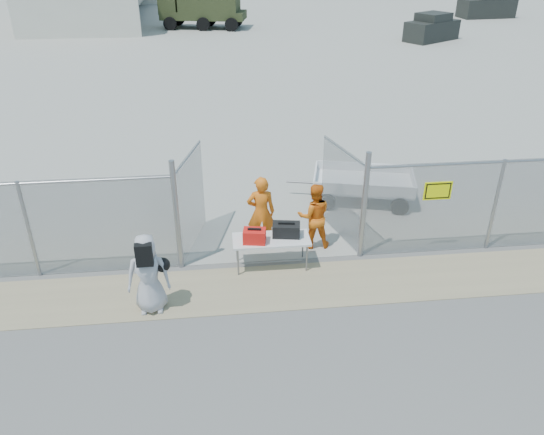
{
  "coord_description": "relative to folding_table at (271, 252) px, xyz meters",
  "views": [
    {
      "loc": [
        -1.1,
        -7.87,
        6.5
      ],
      "look_at": [
        0.0,
        2.0,
        1.1
      ],
      "focal_mm": 35.0,
      "sensor_mm": 36.0,
      "label": 1
    }
  ],
  "objects": [
    {
      "name": "ground",
      "position": [
        0.04,
        -1.8,
        -0.35
      ],
      "size": [
        160.0,
        160.0,
        0.0
      ],
      "primitive_type": "plane",
      "color": "#464646"
    },
    {
      "name": "tarmac_inside",
      "position": [
        0.04,
        40.2,
        -0.34
      ],
      "size": [
        160.0,
        80.0,
        0.01
      ],
      "primitive_type": "cube",
      "color": "gray",
      "rests_on": "ground"
    },
    {
      "name": "dirt_strip",
      "position": [
        0.04,
        -0.8,
        -0.34
      ],
      "size": [
        44.0,
        1.6,
        0.01
      ],
      "primitive_type": "cube",
      "color": "gray",
      "rests_on": "ground"
    },
    {
      "name": "chain_link_fence",
      "position": [
        0.04,
        0.2,
        0.75
      ],
      "size": [
        40.0,
        0.2,
        2.2
      ],
      "primitive_type": null,
      "color": "gray",
      "rests_on": "ground"
    },
    {
      "name": "folding_table",
      "position": [
        0.0,
        0.0,
        0.0
      ],
      "size": [
        1.66,
        0.7,
        0.7
      ],
      "primitive_type": null,
      "rotation": [
        0.0,
        0.0,
        -0.01
      ],
      "color": "silver",
      "rests_on": "ground"
    },
    {
      "name": "orange_bag",
      "position": [
        -0.37,
        -0.1,
        0.5
      ],
      "size": [
        0.52,
        0.39,
        0.29
      ],
      "primitive_type": "cube",
      "rotation": [
        0.0,
        0.0,
        -0.17
      ],
      "color": "red",
      "rests_on": "folding_table"
    },
    {
      "name": "black_duffel",
      "position": [
        0.33,
        0.09,
        0.49
      ],
      "size": [
        0.64,
        0.44,
        0.28
      ],
      "primitive_type": "cube",
      "rotation": [
        0.0,
        0.0,
        -0.16
      ],
      "color": "black",
      "rests_on": "folding_table"
    },
    {
      "name": "security_worker_left",
      "position": [
        -0.14,
        0.87,
        0.53
      ],
      "size": [
        0.65,
        0.43,
        1.76
      ],
      "primitive_type": "imported",
      "rotation": [
        0.0,
        0.0,
        3.12
      ],
      "color": "orange",
      "rests_on": "ground"
    },
    {
      "name": "security_worker_right",
      "position": [
        1.06,
        0.74,
        0.44
      ],
      "size": [
        0.78,
        0.62,
        1.57
      ],
      "primitive_type": "imported",
      "rotation": [
        0.0,
        0.0,
        3.11
      ],
      "color": "orange",
      "rests_on": "ground"
    },
    {
      "name": "visitor",
      "position": [
        -2.46,
        -1.23,
        0.47
      ],
      "size": [
        0.82,
        0.54,
        1.64
      ],
      "primitive_type": "imported",
      "rotation": [
        0.0,
        0.0,
        0.03
      ],
      "color": "#A3A3AA",
      "rests_on": "ground"
    },
    {
      "name": "utility_trailer",
      "position": [
        2.83,
        2.97,
        0.07
      ],
      "size": [
        3.77,
        2.55,
        0.83
      ],
      "primitive_type": null,
      "rotation": [
        0.0,
        0.0,
        -0.24
      ],
      "color": "silver",
      "rests_on": "ground"
    },
    {
      "name": "military_truck",
      "position": [
        -1.48,
        32.36,
        1.12
      ],
      "size": [
        6.5,
        3.52,
        2.94
      ],
      "primitive_type": null,
      "rotation": [
        0.0,
        0.0,
        -0.21
      ],
      "color": "#2D351B",
      "rests_on": "ground"
    },
    {
      "name": "parked_vehicle_near",
      "position": [
        13.51,
        25.6,
        0.51
      ],
      "size": [
        4.13,
        3.46,
        1.72
      ],
      "primitive_type": null,
      "rotation": [
        0.0,
        0.0,
        0.56
      ],
      "color": "black",
      "rests_on": "ground"
    },
    {
      "name": "parked_vehicle_mid",
      "position": [
        21.99,
        35.28,
        0.65
      ],
      "size": [
        4.58,
        2.4,
        2.0
      ],
      "primitive_type": null,
      "rotation": [
        0.0,
        0.0,
        0.09
      ],
      "color": "black",
      "rests_on": "ground"
    }
  ]
}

